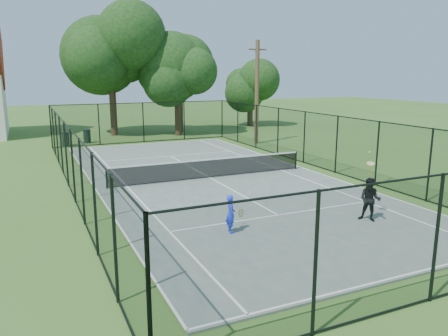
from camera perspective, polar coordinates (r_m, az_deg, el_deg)
name	(u,v)px	position (r m, az deg, el deg)	size (l,w,h in m)	color
ground	(210,179)	(21.55, -1.82, -1.44)	(120.00, 120.00, 0.00)	#375F20
tennis_court	(210,178)	(21.55, -1.82, -1.36)	(11.00, 24.00, 0.06)	#55655D
tennis_net	(210,168)	(21.42, -1.83, 0.06)	(10.08, 0.08, 0.95)	black
fence	(210,149)	(21.25, -1.84, 2.49)	(13.10, 26.10, 3.00)	black
tree_near_left	(111,61)	(37.77, -14.58, 13.35)	(7.59, 7.59, 9.90)	#332114
tree_near_mid	(177,79)	(36.88, -6.12, 11.47)	(5.78, 5.78, 7.56)	#332114
tree_near_right	(179,78)	(39.00, -5.89, 11.66)	(5.43, 5.43, 7.49)	#332114
tree_far_right	(250,88)	(43.90, 3.46, 10.45)	(4.59, 4.59, 6.07)	#332114
trash_bin_left	(66,139)	(33.42, -20.00, 3.60)	(0.58, 0.58, 1.01)	black
trash_bin_right	(87,136)	(34.31, -17.46, 3.99)	(0.58, 0.58, 1.02)	black
utility_pole	(257,92)	(32.34, 4.32, 9.88)	(1.40, 0.30, 7.46)	#4C3823
player_blue	(231,214)	(14.08, 0.89, -5.99)	(0.77, 0.50, 1.25)	#1C30EF
player_black	(370,199)	(15.94, 18.53, -3.92)	(0.90, 0.96, 2.37)	black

